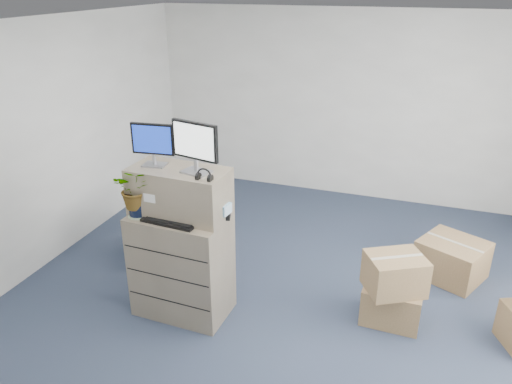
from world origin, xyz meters
TOP-DOWN VIEW (x-y plane):
  - ground at (0.00, 0.00)m, footprint 7.00×7.00m
  - wall_back at (0.00, 3.51)m, footprint 6.00×0.02m
  - filing_cabinet_lower at (-1.02, -0.07)m, footprint 0.95×0.60m
  - filing_cabinet_upper at (-1.02, -0.02)m, footprint 0.94×0.50m
  - monitor_left at (-1.27, -0.01)m, footprint 0.41×0.18m
  - monitor_right at (-0.81, -0.05)m, footprint 0.48×0.23m
  - headphones at (-0.67, -0.18)m, footprint 0.14×0.02m
  - keyboard at (-1.02, -0.20)m, footprint 0.55×0.26m
  - mouse at (-0.70, -0.18)m, footprint 0.10×0.08m
  - water_bottle at (-0.89, 0.00)m, footprint 0.07×0.07m
  - phone_dock at (-1.03, -0.04)m, footprint 0.07×0.06m
  - external_drive at (-0.64, 0.04)m, footprint 0.26×0.22m
  - tissue_box at (-0.66, 0.01)m, footprint 0.28×0.17m
  - potted_plant at (-1.38, -0.19)m, footprint 0.42×0.46m
  - office_chair at (-1.74, 0.88)m, footprint 1.04×1.04m
  - cardboard_boxes at (1.62, 0.84)m, footprint 1.97×1.83m

SIDE VIEW (x-z plane):
  - ground at x=0.00m, z-range 0.00..0.00m
  - cardboard_boxes at x=1.62m, z-range -0.06..0.69m
  - office_chair at x=-1.74m, z-range 0.00..0.78m
  - filing_cabinet_lower at x=-1.02m, z-range 0.00..1.08m
  - keyboard at x=-1.02m, z-range 1.08..1.11m
  - mouse at x=-0.70m, z-range 1.08..1.11m
  - external_drive at x=-0.64m, z-range 1.08..1.15m
  - phone_dock at x=-1.03m, z-range 1.06..1.20m
  - tissue_box at x=-0.66m, z-range 1.15..1.25m
  - water_bottle at x=-0.89m, z-range 1.08..1.33m
  - potted_plant at x=-1.38m, z-range 1.11..1.51m
  - filing_cabinet_upper at x=-1.02m, z-range 1.08..1.54m
  - wall_back at x=0.00m, z-range 0.00..2.80m
  - headphones at x=-0.67m, z-range 1.51..1.65m
  - monitor_left at x=-1.27m, z-range 1.57..1.98m
  - monitor_right at x=-0.81m, z-range 1.57..2.05m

